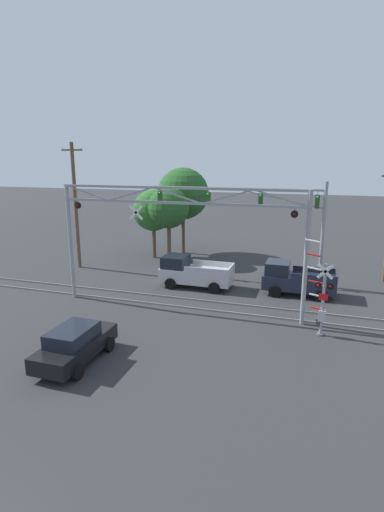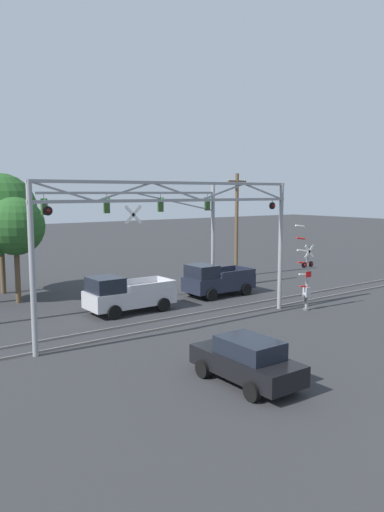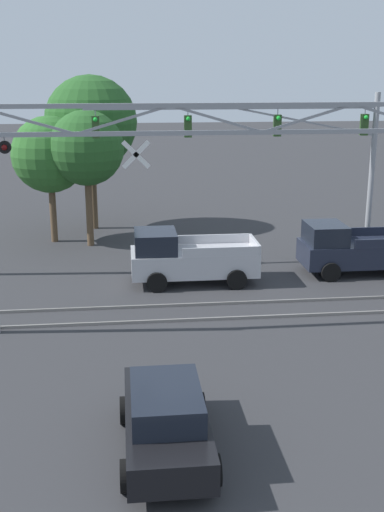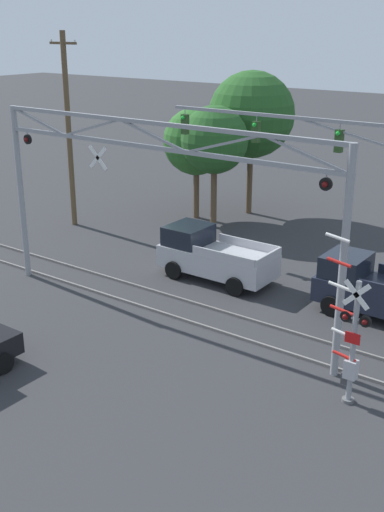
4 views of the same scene
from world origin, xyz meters
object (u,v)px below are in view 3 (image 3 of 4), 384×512
Objects in this scene: crossing_gantry at (216,174)px; pickup_truck_following at (352,249)px; traffic_signal_span at (295,143)px; sedan_waiting at (166,419)px; background_tree_far_left_verge at (86,149)px; background_tree_beyond_span at (91,122)px; pickup_truck_lead at (187,258)px; background_tree_far_right_verge at (50,155)px.

crossing_gantry reaches higher than pickup_truck_following.
traffic_signal_span is 2.90× the size of sedan_waiting.
background_tree_far_left_verge is (-10.90, 5.51, 3.61)m from pickup_truck_following.
background_tree_far_left_verge is (-0.09, -3.44, -0.91)m from background_tree_beyond_span.
pickup_truck_lead is at bearing -67.33° from background_tree_beyond_span.
crossing_gantry is 12.99m from background_tree_far_right_verge.
background_tree_beyond_span reaches higher than pickup_truck_following.
background_tree_far_right_verge is at bearing -126.84° from background_tree_beyond_span.
sedan_waiting is 0.71× the size of background_tree_far_right_verge.
pickup_truck_lead is 11.76m from sedan_waiting.
background_tree_far_right_verge reaches higher than pickup_truck_lead.
background_tree_beyond_span is at bearing 142.68° from traffic_signal_span.
traffic_signal_span is 2.52× the size of pickup_truck_lead.
background_tree_beyond_span reaches higher than pickup_truck_lead.
pickup_truck_following is 0.58× the size of background_tree_beyond_span.
sedan_waiting is 21.75m from background_tree_beyond_span.
pickup_truck_lead is 11.22m from background_tree_beyond_span.
background_tree_beyond_span reaches higher than background_tree_far_right_verge.
pickup_truck_lead is at bearing -50.01° from background_tree_far_right_verge.
crossing_gantry is 3.13× the size of pickup_truck_following.
background_tree_far_right_verge is (-12.69, 6.43, 3.23)m from pickup_truck_following.
sedan_waiting is 0.54× the size of background_tree_beyond_span.
crossing_gantry is at bearing -60.94° from background_tree_far_right_verge.
pickup_truck_following is 12.74m from background_tree_far_left_verge.
pickup_truck_following is at bearing -26.89° from background_tree_far_right_verge.
crossing_gantry is at bearing 73.83° from sedan_waiting.
background_tree_beyond_span is at bearing 53.16° from background_tree_far_right_verge.
pickup_truck_lead is (-0.46, 4.37, -3.97)m from crossing_gantry.
pickup_truck_following is at bearing -48.23° from traffic_signal_span.
pickup_truck_lead is (-4.87, -2.74, -4.11)m from traffic_signal_span.
pickup_truck_following is at bearing -26.81° from background_tree_far_left_verge.
pickup_truck_following is at bearing 37.45° from crossing_gantry.
background_tree_far_right_verge is (-6.30, 11.33, -0.75)m from crossing_gantry.
pickup_truck_lead is at bearing -56.14° from background_tree_far_left_verge.
traffic_signal_span is at bearing 65.60° from sedan_waiting.
sedan_waiting is 18.23m from background_tree_far_left_verge.
background_tree_beyond_span is (-8.83, 6.73, 0.41)m from traffic_signal_span.
background_tree_far_right_verge is (-10.71, 4.22, -0.88)m from traffic_signal_span.
background_tree_beyond_span is 1.24× the size of background_tree_far_left_verge.
crossing_gantry is at bearing -142.55° from pickup_truck_following.
background_tree_beyond_span is (-4.41, 13.84, 0.55)m from crossing_gantry.
crossing_gantry reaches higher than sedan_waiting.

